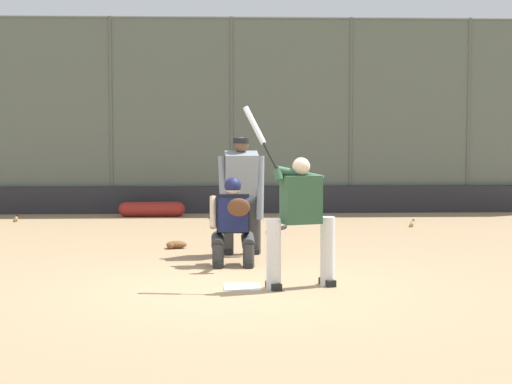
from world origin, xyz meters
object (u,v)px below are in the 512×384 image
at_px(spare_bat_first_base_side, 16,219).
at_px(fielding_glove_on_dirt, 176,245).
at_px(spare_bat_by_padding, 412,223).
at_px(batter_at_plate, 300,217).
at_px(equipment_bag_dugout_side, 152,209).
at_px(spare_bat_near_backstop, 233,219).
at_px(umpire_home, 241,192).
at_px(catcher_behind_plate, 233,220).
at_px(spare_bat_third_base_side, 279,229).

xyz_separation_m(spare_bat_first_base_side, fielding_glove_on_dirt, (-3.39, 4.00, 0.02)).
bearing_deg(spare_bat_by_padding, batter_at_plate, -9.12).
bearing_deg(equipment_bag_dugout_side, spare_bat_near_backstop, 154.13).
bearing_deg(umpire_home, spare_bat_by_padding, -136.97).
xyz_separation_m(batter_at_plate, catcher_behind_plate, (0.76, -1.60, -0.22)).
bearing_deg(spare_bat_by_padding, spare_bat_first_base_side, -83.39).
xyz_separation_m(spare_bat_near_backstop, fielding_glove_on_dirt, (0.95, 3.79, 0.02)).
xyz_separation_m(catcher_behind_plate, spare_bat_first_base_side, (4.26, -5.66, -0.59)).
height_order(umpire_home, spare_bat_near_backstop, umpire_home).
height_order(spare_bat_by_padding, equipment_bag_dugout_side, equipment_bag_dugout_side).
bearing_deg(umpire_home, spare_bat_third_base_side, -108.33).
distance_m(spare_bat_by_padding, fielding_glove_on_dirt, 5.22).
xyz_separation_m(umpire_home, spare_bat_by_padding, (-3.36, -3.52, -0.90)).
height_order(spare_bat_near_backstop, spare_bat_by_padding, same).
distance_m(spare_bat_by_padding, equipment_bag_dugout_side, 5.38).
height_order(catcher_behind_plate, spare_bat_near_backstop, catcher_behind_plate).
xyz_separation_m(batter_at_plate, fielding_glove_on_dirt, (1.62, -3.25, -0.78)).
xyz_separation_m(batter_at_plate, spare_bat_by_padding, (-2.73, -6.12, -0.80)).
bearing_deg(batter_at_plate, spare_bat_third_base_side, -108.54).
relative_size(batter_at_plate, fielding_glove_on_dirt, 6.66).
xyz_separation_m(umpire_home, spare_bat_first_base_side, (4.39, -4.65, -0.90)).
distance_m(umpire_home, equipment_bag_dugout_side, 5.58).
relative_size(spare_bat_first_base_side, equipment_bag_dugout_side, 0.60).
xyz_separation_m(spare_bat_near_backstop, spare_bat_by_padding, (-3.41, 0.91, 0.00)).
height_order(umpire_home, fielding_glove_on_dirt, umpire_home).
bearing_deg(fielding_glove_on_dirt, spare_bat_near_backstop, -104.05).
distance_m(spare_bat_third_base_side, fielding_glove_on_dirt, 2.78).
relative_size(batter_at_plate, umpire_home, 1.23).
bearing_deg(fielding_glove_on_dirt, spare_bat_third_base_side, -129.03).
height_order(spare_bat_near_backstop, spare_bat_first_base_side, same).
xyz_separation_m(spare_bat_by_padding, spare_bat_first_base_side, (7.75, -1.13, 0.00)).
xyz_separation_m(spare_bat_third_base_side, equipment_bag_dugout_side, (2.49, -2.44, 0.12)).
relative_size(spare_bat_first_base_side, fielding_glove_on_dirt, 2.59).
xyz_separation_m(catcher_behind_plate, fielding_glove_on_dirt, (0.86, -1.65, -0.56)).
relative_size(spare_bat_third_base_side, spare_bat_first_base_side, 0.97).
relative_size(catcher_behind_plate, umpire_home, 0.69).
xyz_separation_m(spare_bat_near_backstop, spare_bat_first_base_side, (4.34, -0.22, 0.00)).
xyz_separation_m(spare_bat_third_base_side, fielding_glove_on_dirt, (1.75, 2.16, 0.02)).
distance_m(spare_bat_by_padding, spare_bat_first_base_side, 7.83).
height_order(spare_bat_by_padding, spare_bat_first_base_side, same).
xyz_separation_m(umpire_home, equipment_bag_dugout_side, (1.74, -5.25, -0.78)).
distance_m(spare_bat_first_base_side, equipment_bag_dugout_side, 2.73).
bearing_deg(equipment_bag_dugout_side, umpire_home, 108.31).
relative_size(umpire_home, equipment_bag_dugout_side, 1.25).
bearing_deg(spare_bat_near_backstop, equipment_bag_dugout_side, -177.07).
bearing_deg(spare_bat_near_backstop, batter_at_plate, -55.69).
relative_size(catcher_behind_plate, equipment_bag_dugout_side, 0.87).
bearing_deg(fielding_glove_on_dirt, equipment_bag_dugout_side, -80.91).
bearing_deg(spare_bat_near_backstop, spare_bat_by_padding, 13.81).
bearing_deg(spare_bat_third_base_side, batter_at_plate, -154.75).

